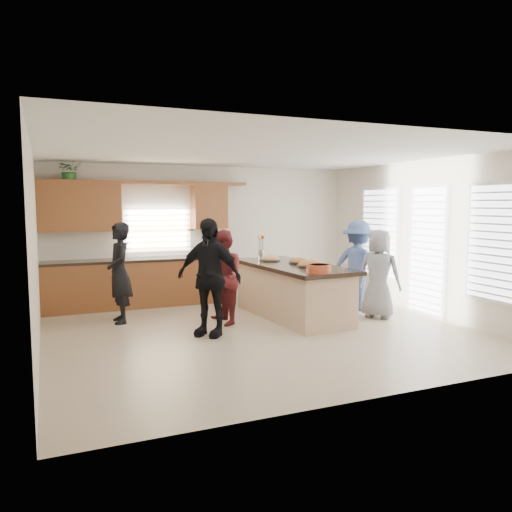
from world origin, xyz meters
name	(u,v)px	position (x,y,z in m)	size (l,w,h in m)	color
floor	(261,331)	(0.00, 0.00, 0.00)	(6.50, 6.50, 0.00)	#C1AB8F
room_shell	(262,211)	(0.00, 0.00, 1.90)	(6.52, 6.02, 2.81)	silver
back_cabinetry	(137,260)	(-1.47, 2.73, 0.91)	(4.08, 0.66, 2.46)	#95562B
right_wall_glazing	(429,242)	(3.22, -0.13, 1.34)	(0.06, 4.00, 2.25)	white
island	(292,292)	(0.90, 0.69, 0.45)	(1.31, 2.76, 0.95)	tan
platter_front	(310,265)	(1.02, 0.28, 0.98)	(0.44, 0.44, 0.18)	black
platter_mid	(298,262)	(1.07, 0.78, 0.98)	(0.36, 0.36, 0.14)	black
platter_back	(270,259)	(0.77, 1.35, 0.98)	(0.39, 0.39, 0.16)	black
salad_bowl	(319,268)	(0.77, -0.45, 1.02)	(0.39, 0.39, 0.13)	#B84121
clear_cup	(345,267)	(1.35, -0.30, 1.00)	(0.07, 0.07, 0.10)	white
plate_stack	(271,259)	(0.82, 1.42, 0.98)	(0.23, 0.23, 0.05)	#B689C7
flower_vase	(261,246)	(0.79, 1.81, 1.18)	(0.14, 0.14, 0.44)	silver
potted_plant	(70,170)	(-2.64, 2.82, 2.63)	(0.42, 0.36, 0.46)	#2A692A
woman_left_back	(119,273)	(-1.99, 1.45, 0.85)	(0.62, 0.41, 1.71)	black
woman_left_mid	(223,277)	(-0.42, 0.66, 0.80)	(0.77, 0.60, 1.59)	maroon
woman_left_front	(209,277)	(-0.85, 0.08, 0.90)	(1.06, 0.44, 1.81)	black
woman_right_back	(358,265)	(2.34, 0.77, 0.85)	(1.10, 0.63, 1.70)	#3C5383
woman_right_front	(379,274)	(2.29, 0.05, 0.79)	(0.77, 0.50, 1.57)	gray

